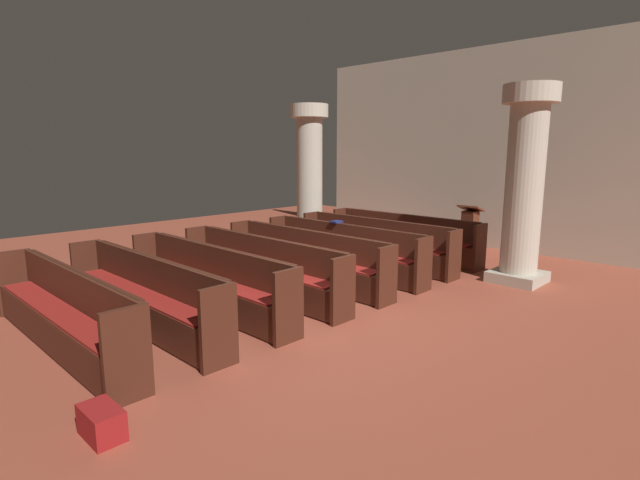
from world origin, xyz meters
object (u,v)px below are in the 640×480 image
at_px(pew_row_2, 342,248).
at_px(kneeler_box_red, 102,422).
at_px(pew_row_1, 374,241).
at_px(pew_row_3, 304,256).
at_px(lectern, 469,234).
at_px(pew_row_0, 403,235).
at_px(pew_row_6, 142,291).
at_px(pew_row_5, 207,277).
at_px(hymn_book, 336,222).
at_px(pew_row_7, 61,309).
at_px(pillar_aisle_side, 525,182).
at_px(pillar_far_side, 309,172).
at_px(pew_row_4, 260,266).

relative_size(pew_row_2, kneeler_box_red, 8.61).
height_order(pew_row_1, pew_row_3, same).
bearing_deg(lectern, pew_row_2, -106.35).
height_order(pew_row_0, pew_row_6, same).
bearing_deg(pew_row_2, pew_row_5, -90.00).
bearing_deg(hymn_book, pew_row_7, -86.37).
relative_size(pew_row_5, pillar_aisle_side, 1.08).
bearing_deg(pillar_far_side, lectern, 22.99).
xyz_separation_m(pew_row_0, pillar_aisle_side, (2.56, -0.26, 1.24)).
relative_size(pew_row_1, pew_row_3, 1.00).
height_order(pew_row_3, lectern, lectern).
bearing_deg(pew_row_2, kneeler_box_red, -68.09).
relative_size(pew_row_0, pew_row_7, 1.00).
bearing_deg(pew_row_7, hymn_book, 93.63).
xyz_separation_m(pew_row_6, lectern, (0.91, 6.91, -0.02)).
bearing_deg(kneeler_box_red, pew_row_7, 168.80).
bearing_deg(pew_row_7, kneeler_box_red, -11.20).
xyz_separation_m(pew_row_7, pillar_aisle_side, (2.56, 6.43, 1.24)).
height_order(pew_row_0, pew_row_5, same).
height_order(lectern, kneeler_box_red, lectern).
relative_size(pew_row_4, lectern, 3.26).
xyz_separation_m(pew_row_5, hymn_book, (-0.32, 3.06, 0.43)).
bearing_deg(hymn_book, pew_row_4, -81.46).
relative_size(pew_row_7, lectern, 3.26).
bearing_deg(pew_row_3, pillar_aisle_side, 45.59).
height_order(pew_row_5, pillar_far_side, pillar_far_side).
relative_size(pew_row_3, pew_row_4, 1.00).
distance_m(pew_row_3, pew_row_6, 2.87).
bearing_deg(pew_row_7, lectern, 83.43).
relative_size(pew_row_2, pew_row_6, 1.00).
bearing_deg(pew_row_5, pillar_aisle_side, 60.51).
relative_size(pew_row_1, hymn_book, 17.01).
bearing_deg(pew_row_4, kneeler_box_red, -57.52).
xyz_separation_m(pew_row_1, pew_row_6, (0.00, -4.78, 0.00)).
xyz_separation_m(pew_row_1, lectern, (0.91, 2.13, -0.02)).
distance_m(pew_row_0, lectern, 1.49).
bearing_deg(pew_row_4, pew_row_1, 90.00).
bearing_deg(pillar_far_side, pew_row_6, -65.34).
distance_m(pew_row_5, kneeler_box_red, 3.15).
bearing_deg(pew_row_1, pew_row_3, -90.00).
bearing_deg(pillar_aisle_side, pew_row_1, -164.72).
bearing_deg(pew_row_6, pew_row_0, 90.00).
height_order(pew_row_1, lectern, lectern).
bearing_deg(pillar_aisle_side, pew_row_2, -147.10).
height_order(pillar_aisle_side, pillar_far_side, same).
bearing_deg(pew_row_7, pew_row_1, 90.00).
bearing_deg(hymn_book, pew_row_1, 67.65).
bearing_deg(pew_row_7, pew_row_2, 90.00).
distance_m(pew_row_1, pew_row_3, 1.91).
bearing_deg(hymn_book, pew_row_5, -84.11).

